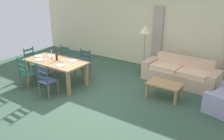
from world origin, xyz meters
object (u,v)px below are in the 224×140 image
dining_chair_far_right (84,65)px  coffee_table (164,85)px  dining_table (56,63)px  wine_bottle (57,57)px  wine_glass_near_right (66,62)px  dining_chair_head_west (32,62)px  couch (180,74)px  dining_chair_near_left (27,73)px  dining_chair_near_right (46,80)px  standing_lamp (145,32)px  dining_chair_far_left (63,60)px  wine_glass_near_left (45,56)px  coffee_cup_primary (63,61)px

dining_chair_far_right → coffee_table: size_ratio=1.07×
dining_table → wine_bottle: bearing=40.4°
wine_glass_near_right → coffee_table: 2.78m
dining_chair_head_west → couch: size_ratio=0.41×
dining_chair_near_left → dining_chair_near_right: size_ratio=1.00×
dining_table → dining_chair_head_west: (-1.14, 0.02, -0.19)m
dining_chair_far_right → standing_lamp: 2.28m
wine_glass_near_right → dining_chair_far_right: bearing=99.8°
dining_chair_near_left → dining_chair_far_right: bearing=59.2°
dining_chair_far_left → wine_glass_near_left: dining_chair_far_left is taller
wine_glass_near_left → wine_glass_near_right: same height
coffee_cup_primary → dining_chair_far_left: bearing=136.1°
coffee_table → dining_chair_near_right: bearing=-146.9°
wine_glass_near_right → couch: bearing=42.4°
wine_glass_near_right → wine_glass_near_left: bearing=179.8°
dining_chair_near_left → dining_chair_near_right: (0.89, -0.05, 0.00)m
wine_glass_near_right → dining_chair_head_west: bearing=175.1°
coffee_table → wine_glass_near_right: bearing=-156.4°
dining_chair_head_west → wine_glass_near_right: size_ratio=5.96×
couch → wine_glass_near_left: bearing=-145.9°
dining_chair_far_right → wine_glass_near_right: (0.15, -0.90, 0.38)m
couch → dining_chair_far_right: bearing=-152.3°
wine_bottle → couch: size_ratio=0.14×
wine_bottle → dining_chair_far_left: bearing=124.3°
wine_glass_near_right → wine_bottle: bearing=164.3°
dining_chair_far_right → couch: 3.04m
dining_table → dining_chair_far_right: dining_chair_far_right is taller
dining_chair_near_right → dining_chair_head_west: (-1.57, 0.79, 0.00)m
wine_glass_near_left → dining_table: bearing=22.5°
wine_glass_near_left → standing_lamp: 3.28m
dining_chair_far_right → standing_lamp: bearing=50.2°
dining_chair_near_left → coffee_cup_primary: (0.80, 0.69, 0.32)m
wine_glass_near_left → wine_glass_near_right: size_ratio=1.00×
dining_chair_near_left → standing_lamp: (2.22, 3.08, 0.93)m
wine_bottle → coffee_table: (3.05, 0.94, -0.51)m
dining_table → dining_chair_far_right: bearing=61.4°
dining_chair_near_left → dining_chair_far_left: same height
dining_chair_far_left → coffee_table: bearing=4.0°
dining_table → wine_glass_near_left: (-0.31, -0.13, 0.20)m
wine_glass_near_left → standing_lamp: size_ratio=0.10×
dining_table → wine_glass_near_left: bearing=-157.5°
dining_chair_far_right → wine_bottle: bearing=-117.7°
dining_chair_far_left → dining_chair_head_west: 0.99m
dining_chair_near_left → coffee_table: size_ratio=1.07×
wine_glass_near_left → coffee_cup_primary: size_ratio=1.79×
dining_chair_near_left → dining_chair_near_right: bearing=-3.1°
coffee_table → couch: bearing=88.8°
dining_chair_far_right → wine_bottle: (-0.39, -0.75, 0.39)m
dining_table → wine_glass_near_left: size_ratio=11.80×
wine_bottle → coffee_cup_primary: size_ratio=3.51×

